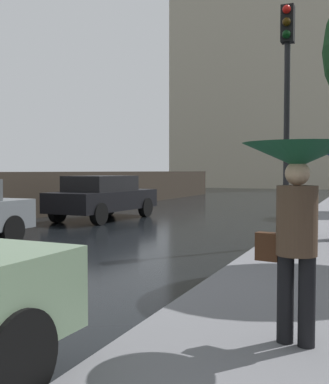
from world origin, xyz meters
TOP-DOWN VIEW (x-y plane):
  - car_black_mid_road at (-1.91, 12.46)m, footprint 1.96×4.33m
  - pedestrian_with_umbrella_near at (5.43, 3.09)m, footprint 0.91×0.91m
  - traffic_light at (4.39, 9.19)m, footprint 0.26×0.39m
  - distant_tower at (-4.04, 46.22)m, footprint 15.25×9.57m

SIDE VIEW (x-z plane):
  - car_black_mid_road at x=-1.91m, z-range 0.04..1.47m
  - pedestrian_with_umbrella_near at x=5.43m, z-range 0.60..2.28m
  - traffic_light at x=4.39m, z-range 1.04..5.87m
  - distant_tower at x=-4.04m, z-range 0.00..32.61m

